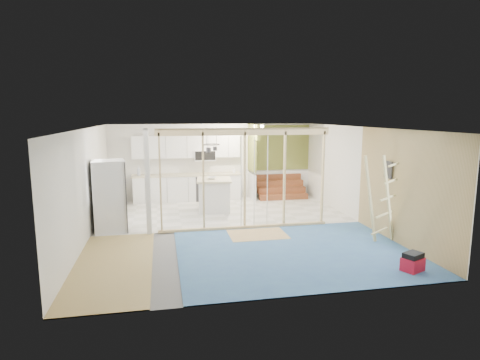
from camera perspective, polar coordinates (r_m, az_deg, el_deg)
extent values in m
cube|color=slate|center=(10.38, -0.97, -7.05)|extent=(7.00, 8.00, 0.01)
cube|color=silver|center=(9.96, -1.02, 7.45)|extent=(7.00, 8.00, 0.01)
cube|color=silver|center=(14.00, -3.91, 2.64)|extent=(7.00, 0.01, 2.60)
cube|color=silver|center=(6.27, 5.55, -5.74)|extent=(7.00, 0.01, 2.60)
cube|color=silver|center=(10.08, -20.98, -0.58)|extent=(0.01, 8.00, 2.60)
cube|color=silver|center=(11.24, 16.85, 0.61)|extent=(0.01, 8.00, 2.60)
cube|color=silver|center=(12.28, -2.64, -4.42)|extent=(7.00, 4.00, 0.02)
cube|color=teal|center=(8.77, 7.96, -10.18)|extent=(5.00, 4.00, 0.02)
cube|color=tan|center=(8.38, -17.60, -11.49)|extent=(1.50, 4.00, 0.02)
cube|color=#D6B676|center=(9.91, 2.52, -7.75)|extent=(1.40, 1.00, 0.01)
cube|color=beige|center=(10.02, 0.69, 6.89)|extent=(4.40, 0.09, 0.18)
cube|color=beige|center=(10.42, 0.66, -6.70)|extent=(4.40, 0.09, 0.06)
cube|color=silver|center=(9.94, -13.00, -0.33)|extent=(0.12, 0.14, 2.60)
cube|color=beige|center=(9.93, -11.27, -0.28)|extent=(0.04, 0.09, 2.40)
cube|color=beige|center=(9.98, -5.24, -0.08)|extent=(0.04, 0.09, 2.40)
cube|color=beige|center=(10.14, 0.67, 0.10)|extent=(0.05, 0.09, 2.40)
cube|color=beige|center=(10.41, 6.34, 0.28)|extent=(0.04, 0.09, 2.40)
cube|color=beige|center=(10.77, 11.67, 0.45)|extent=(0.04, 0.09, 2.40)
cylinder|color=silver|center=(10.11, 0.15, -0.39)|extent=(0.02, 0.02, 2.35)
cylinder|color=silver|center=(10.31, 3.91, -0.21)|extent=(0.02, 0.02, 2.35)
cylinder|color=silver|center=(10.21, 2.04, -0.29)|extent=(0.02, 0.02, 2.35)
cube|color=white|center=(13.75, -7.43, -1.16)|extent=(3.60, 0.60, 0.88)
cube|color=beige|center=(13.67, -7.47, 0.75)|extent=(3.66, 0.64, 0.05)
cube|color=white|center=(12.72, -17.49, -2.37)|extent=(0.60, 1.60, 0.88)
cube|color=beige|center=(12.64, -17.59, -0.31)|extent=(0.64, 1.64, 0.05)
cube|color=white|center=(13.69, -7.59, 4.74)|extent=(3.60, 0.34, 0.75)
cube|color=white|center=(13.72, -5.05, 3.54)|extent=(0.72, 0.38, 0.36)
cube|color=black|center=(13.54, -4.96, 3.46)|extent=(0.68, 0.02, 0.30)
cube|color=olive|center=(13.74, 1.71, 4.63)|extent=(0.10, 0.90, 1.60)
cube|color=white|center=(13.92, 1.68, -0.92)|extent=(0.10, 0.90, 0.90)
cube|color=olive|center=(13.03, 2.41, 6.79)|extent=(0.10, 0.50, 0.50)
cube|color=olive|center=(14.43, 5.61, 4.61)|extent=(2.20, 0.04, 1.60)
cube|color=white|center=(14.59, 5.53, -0.48)|extent=(2.20, 0.04, 0.90)
cube|color=brown|center=(13.92, 6.22, -2.43)|extent=(1.70, 0.26, 0.20)
cube|color=brown|center=(14.13, 5.92, -1.43)|extent=(1.70, 0.26, 0.20)
cube|color=brown|center=(14.34, 5.63, -0.46)|extent=(1.70, 0.26, 0.20)
cube|color=brown|center=(14.55, 5.34, 0.49)|extent=(1.70, 0.26, 0.20)
torus|color=black|center=(11.82, -4.09, 5.06)|extent=(0.52, 0.52, 0.02)
cylinder|color=black|center=(11.79, -4.83, 6.25)|extent=(0.01, 0.01, 0.50)
cylinder|color=black|center=(11.82, -3.38, 6.28)|extent=(0.01, 0.01, 0.50)
cylinder|color=#35353A|center=(11.72, -4.50, 4.28)|extent=(0.14, 0.14, 0.14)
cylinder|color=#35353A|center=(11.94, -3.57, 4.48)|extent=(0.12, 0.12, 0.12)
cube|color=tan|center=(9.54, 22.36, -1.20)|extent=(0.02, 4.00, 2.60)
cube|color=#35353A|center=(9.96, 20.35, 1.38)|extent=(0.04, 0.30, 0.40)
cylinder|color=#FFEABF|center=(13.19, 2.69, 7.64)|extent=(0.32, 0.32, 0.08)
cube|color=white|center=(10.52, -18.10, -2.22)|extent=(0.89, 0.87, 1.81)
cube|color=#35353A|center=(10.48, -16.03, -2.16)|extent=(0.14, 0.72, 1.77)
cube|color=silver|center=(12.17, -3.69, -2.36)|extent=(1.01, 1.01, 0.93)
cube|color=beige|center=(12.08, -3.72, 0.02)|extent=(1.13, 1.13, 0.05)
imported|color=silver|center=(12.04, -4.02, 0.27)|extent=(0.32, 0.32, 0.07)
imported|color=silver|center=(13.59, -14.22, 1.27)|extent=(0.13, 0.13, 0.31)
imported|color=white|center=(13.80, -0.83, 1.38)|extent=(0.10, 0.11, 0.18)
cube|color=#B41025|center=(8.35, 23.33, -10.99)|extent=(0.47, 0.43, 0.27)
cube|color=black|center=(8.29, 23.42, -9.79)|extent=(0.42, 0.37, 0.10)
cube|color=#D4C681|center=(9.50, 18.04, -2.68)|extent=(0.48, 0.16, 2.02)
cube|color=#D4C681|center=(9.72, 20.32, -2.53)|extent=(0.48, 0.16, 2.02)
cube|color=#D4C681|center=(9.81, 19.25, -6.87)|extent=(0.48, 0.17, 0.13)
cube|color=#D4C681|center=(9.75, 19.78, -4.63)|extent=(0.48, 0.17, 0.13)
cube|color=#D4C681|center=(9.71, 20.32, -2.37)|extent=(0.48, 0.17, 0.13)
cube|color=#D4C681|center=(9.69, 20.85, -0.10)|extent=(0.48, 0.17, 0.13)
cube|color=#D4C681|center=(9.68, 21.39, 2.19)|extent=(0.48, 0.17, 0.13)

